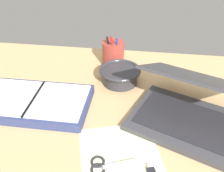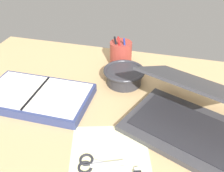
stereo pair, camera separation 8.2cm
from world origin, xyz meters
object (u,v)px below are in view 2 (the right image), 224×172
(planner, at_px, (37,96))
(scissors, at_px, (91,164))
(bowl, at_px, (124,75))
(pen_cup, at_px, (121,54))
(laptop, at_px, (189,113))

(planner, distance_m, scissors, 0.34)
(bowl, height_order, pen_cup, pen_cup)
(laptop, bearing_deg, planner, -157.74)
(pen_cup, relative_size, scissors, 1.16)
(bowl, xyz_separation_m, scissors, (-0.00, -0.39, -0.03))
(bowl, relative_size, pen_cup, 1.11)
(bowl, distance_m, pen_cup, 0.14)
(pen_cup, distance_m, planner, 0.39)
(laptop, distance_m, scissors, 0.32)
(planner, bearing_deg, laptop, -0.12)
(pen_cup, bearing_deg, planner, -125.81)
(planner, height_order, scissors, planner)
(laptop, xyz_separation_m, scissors, (-0.24, -0.21, -0.05))
(pen_cup, bearing_deg, scissors, -85.38)
(laptop, xyz_separation_m, bowl, (-0.24, 0.18, -0.02))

